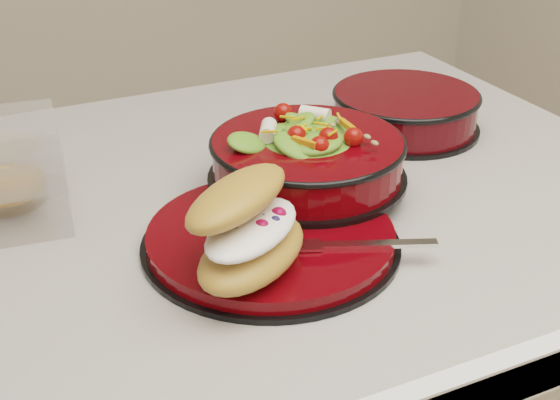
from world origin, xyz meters
name	(u,v)px	position (x,y,z in m)	size (l,w,h in m)	color
dinner_plate	(272,238)	(0.10, -0.12, 0.91)	(0.26, 0.26, 0.02)	black
salad_bowl	(307,151)	(0.19, -0.03, 0.96)	(0.23, 0.23, 0.09)	black
croissant	(249,228)	(0.06, -0.17, 0.96)	(0.16, 0.16, 0.09)	#C28B3B
fork	(355,245)	(0.16, -0.18, 0.92)	(0.14, 0.07, 0.00)	silver
extra_bowl	(405,109)	(0.39, 0.08, 0.93)	(0.20, 0.20, 0.05)	black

